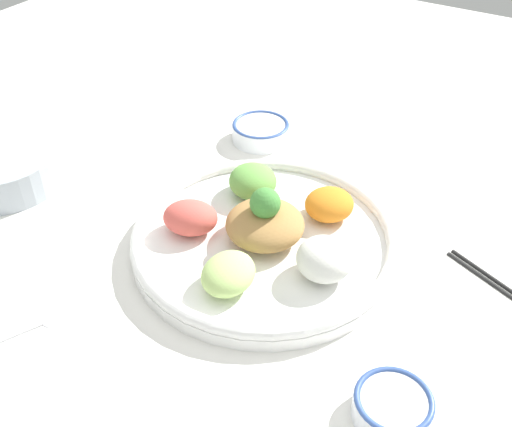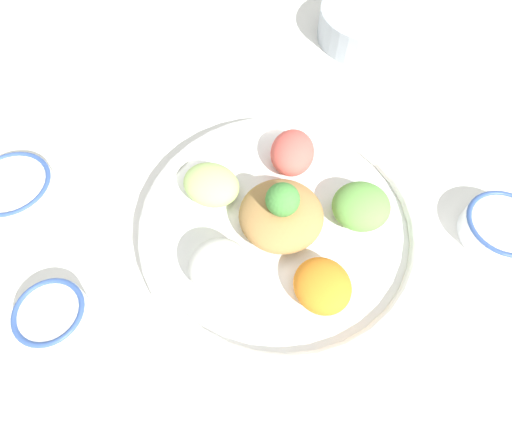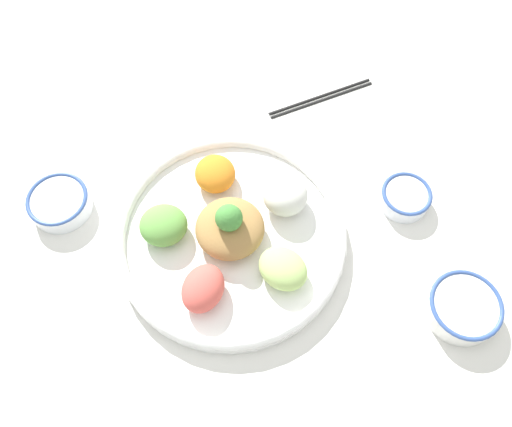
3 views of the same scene
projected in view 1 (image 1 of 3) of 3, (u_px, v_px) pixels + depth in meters
name	position (u px, v px, depth m)	size (l,w,h in m)	color
ground_plane	(277.00, 256.00, 0.90)	(2.40, 2.40, 0.00)	white
salad_platter	(265.00, 235.00, 0.90)	(0.40, 0.40, 0.11)	white
rice_bowl_blue	(393.00, 406.00, 0.67)	(0.09, 0.09, 0.03)	white
sauce_bowl_dark	(261.00, 131.00, 1.15)	(0.11, 0.11, 0.04)	white
side_serving_bowl	(2.00, 166.00, 1.03)	(0.20, 0.20, 0.06)	#A8B2BC
serving_spoon_main	(42.00, 321.00, 0.79)	(0.08, 0.13, 0.01)	silver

